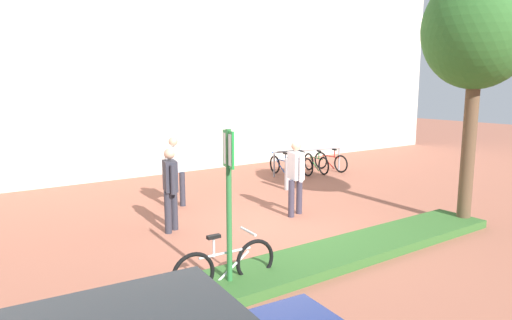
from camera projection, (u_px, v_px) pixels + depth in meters
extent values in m
plane|color=#9E5B47|center=(279.00, 230.00, 9.39)|extent=(60.00, 60.00, 0.00)
cube|color=beige|center=(139.00, 21.00, 14.67)|extent=(28.00, 1.20, 10.00)
cube|color=#336028|center=(350.00, 251.00, 7.98)|extent=(7.00, 1.10, 0.16)
cylinder|color=brown|center=(468.00, 151.00, 9.53)|extent=(0.28, 0.28, 3.20)
ellipsoid|color=#2D6628|center=(478.00, 29.00, 9.13)|extent=(2.19, 2.19, 2.41)
cylinder|color=#2D7238|center=(229.00, 212.00, 6.42)|extent=(0.08, 0.08, 2.36)
cube|color=#198C33|center=(228.00, 149.00, 6.27)|extent=(0.09, 0.36, 0.52)
cube|color=white|center=(228.00, 149.00, 6.27)|extent=(0.09, 0.30, 0.44)
torus|color=black|center=(193.00, 275.00, 6.36)|extent=(0.66, 0.09, 0.66)
torus|color=black|center=(255.00, 260.00, 6.89)|extent=(0.66, 0.09, 0.66)
cylinder|color=silver|center=(225.00, 253.00, 6.59)|extent=(0.84, 0.08, 0.04)
cylinder|color=silver|center=(231.00, 268.00, 6.68)|extent=(0.61, 0.07, 0.44)
cylinder|color=silver|center=(214.00, 247.00, 6.47)|extent=(0.04, 0.04, 0.28)
cube|color=black|center=(214.00, 237.00, 6.45)|extent=(0.20, 0.09, 0.05)
cylinder|color=silver|center=(248.00, 231.00, 6.75)|extent=(0.06, 0.42, 0.04)
cylinder|color=#99999E|center=(274.00, 165.00, 14.79)|extent=(0.06, 0.06, 0.80)
cylinder|color=#99999E|center=(339.00, 159.00, 15.92)|extent=(0.06, 0.06, 0.80)
cylinder|color=#99999E|center=(308.00, 150.00, 15.29)|extent=(2.58, 0.44, 0.06)
torus|color=black|center=(290.00, 169.00, 14.56)|extent=(0.11, 0.61, 0.61)
torus|color=black|center=(275.00, 164.00, 15.37)|extent=(0.11, 0.61, 0.61)
cylinder|color=#194CA5|center=(282.00, 161.00, 14.93)|extent=(0.10, 0.77, 0.03)
cylinder|color=#194CA5|center=(281.00, 167.00, 15.05)|extent=(0.08, 0.56, 0.40)
cylinder|color=#194CA5|center=(285.00, 158.00, 14.77)|extent=(0.03, 0.03, 0.26)
cube|color=black|center=(285.00, 153.00, 14.74)|extent=(0.09, 0.19, 0.05)
cylinder|color=#194CA5|center=(277.00, 152.00, 15.20)|extent=(0.39, 0.07, 0.04)
torus|color=black|center=(307.00, 167.00, 14.86)|extent=(0.10, 0.61, 0.61)
torus|color=black|center=(291.00, 163.00, 15.66)|extent=(0.10, 0.61, 0.61)
cylinder|color=black|center=(299.00, 159.00, 15.22)|extent=(0.09, 0.77, 0.03)
cylinder|color=black|center=(297.00, 165.00, 15.34)|extent=(0.08, 0.56, 0.40)
cylinder|color=black|center=(302.00, 156.00, 15.06)|extent=(0.03, 0.03, 0.26)
cube|color=black|center=(302.00, 152.00, 15.04)|extent=(0.09, 0.19, 0.05)
cylinder|color=black|center=(293.00, 151.00, 15.49)|extent=(0.39, 0.07, 0.04)
torus|color=black|center=(324.00, 166.00, 15.08)|extent=(0.15, 0.61, 0.61)
torus|color=black|center=(309.00, 162.00, 15.92)|extent=(0.15, 0.61, 0.61)
cylinder|color=#1E7233|center=(316.00, 158.00, 15.47)|extent=(0.16, 0.76, 0.03)
cylinder|color=#1E7233|center=(314.00, 164.00, 15.59)|extent=(0.12, 0.56, 0.40)
cylinder|color=#1E7233|center=(319.00, 155.00, 15.30)|extent=(0.03, 0.03, 0.26)
cube|color=black|center=(319.00, 151.00, 15.28)|extent=(0.10, 0.19, 0.05)
cylinder|color=#1E7233|center=(311.00, 150.00, 15.75)|extent=(0.39, 0.10, 0.04)
torus|color=black|center=(341.00, 164.00, 15.47)|extent=(0.09, 0.61, 0.61)
torus|color=black|center=(321.00, 160.00, 16.20)|extent=(0.09, 0.61, 0.61)
cylinder|color=red|center=(331.00, 156.00, 15.80)|extent=(0.08, 0.77, 0.03)
cylinder|color=red|center=(329.00, 163.00, 15.91)|extent=(0.07, 0.56, 0.40)
cylinder|color=red|center=(334.00, 154.00, 15.66)|extent=(0.03, 0.03, 0.26)
cube|color=black|center=(335.00, 150.00, 15.63)|extent=(0.08, 0.19, 0.05)
cylinder|color=red|center=(323.00, 148.00, 16.04)|extent=(0.39, 0.06, 0.04)
cylinder|color=#ADADB2|center=(287.00, 174.00, 12.91)|extent=(0.16, 0.16, 0.90)
cylinder|color=#2D2D38|center=(166.00, 189.00, 11.16)|extent=(0.14, 0.14, 0.85)
cylinder|color=#2D2D38|center=(182.00, 189.00, 11.18)|extent=(0.14, 0.14, 0.85)
cube|color=white|center=(174.00, 160.00, 11.05)|extent=(0.47, 0.41, 0.62)
cylinder|color=white|center=(167.00, 163.00, 10.82)|extent=(0.09, 0.09, 0.59)
cylinder|color=white|center=(180.00, 160.00, 11.29)|extent=(0.09, 0.09, 0.59)
sphere|color=tan|center=(173.00, 142.00, 10.97)|extent=(0.22, 0.22, 0.22)
cylinder|color=#383342|center=(291.00, 199.00, 10.24)|extent=(0.14, 0.14, 0.85)
cylinder|color=#383342|center=(299.00, 196.00, 10.51)|extent=(0.14, 0.14, 0.85)
cube|color=white|center=(296.00, 166.00, 10.26)|extent=(0.32, 0.44, 0.62)
cylinder|color=white|center=(301.00, 169.00, 10.02)|extent=(0.09, 0.09, 0.59)
cylinder|color=white|center=(291.00, 165.00, 10.50)|extent=(0.09, 0.09, 0.59)
sphere|color=tan|center=(296.00, 146.00, 10.18)|extent=(0.22, 0.22, 0.22)
cylinder|color=#2D2D38|center=(168.00, 213.00, 9.11)|extent=(0.14, 0.14, 0.85)
cylinder|color=#2D2D38|center=(174.00, 210.00, 9.33)|extent=(0.14, 0.14, 0.85)
cube|color=#2D2D38|center=(170.00, 176.00, 9.10)|extent=(0.32, 0.44, 0.62)
cylinder|color=#2D2D38|center=(173.00, 180.00, 8.87)|extent=(0.09, 0.09, 0.59)
cylinder|color=#2D2D38|center=(168.00, 175.00, 9.34)|extent=(0.09, 0.09, 0.59)
sphere|color=tan|center=(169.00, 154.00, 9.03)|extent=(0.22, 0.22, 0.22)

